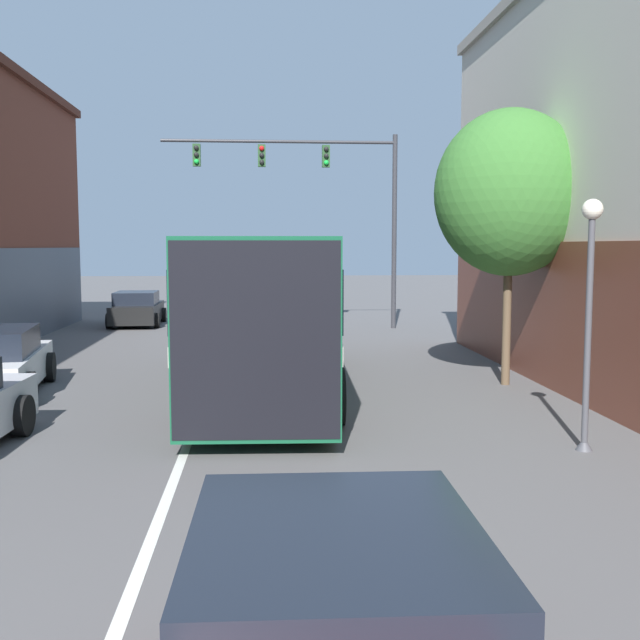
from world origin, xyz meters
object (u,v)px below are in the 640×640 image
at_px(traffic_signal_gantry, 321,185).
at_px(street_tree_near, 510,193).
at_px(street_lamp, 589,307).
at_px(bus, 267,306).
at_px(parked_car_left_near, 137,309).

xyz_separation_m(traffic_signal_gantry, street_tree_near, (3.28, -11.73, -1.11)).
bearing_deg(street_lamp, street_tree_near, 84.17).
bearing_deg(bus, street_lamp, -135.72).
xyz_separation_m(bus, street_lamp, (4.79, -5.30, 0.37)).
xyz_separation_m(bus, parked_car_left_near, (-5.06, 13.71, -1.20)).
relative_size(bus, traffic_signal_gantry, 1.25).
relative_size(bus, parked_car_left_near, 2.79).
relative_size(street_lamp, street_tree_near, 0.62).
relative_size(bus, street_lamp, 2.87).
bearing_deg(traffic_signal_gantry, street_tree_near, -74.40).
xyz_separation_m(traffic_signal_gantry, street_lamp, (2.72, -17.16, -3.18)).
bearing_deg(street_lamp, parked_car_left_near, 117.38).
distance_m(street_lamp, street_tree_near, 5.84).
distance_m(traffic_signal_gantry, street_lamp, 17.67).
relative_size(parked_car_left_near, street_tree_near, 0.64).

